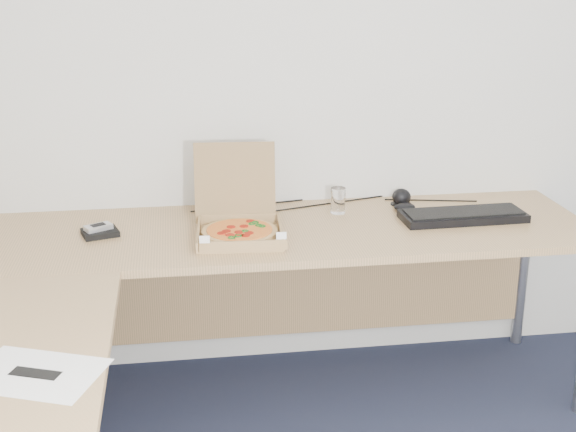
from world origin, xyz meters
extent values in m
cube|color=tan|center=(-0.50, 1.40, 0.71)|extent=(2.50, 0.70, 0.03)
cylinder|color=gray|center=(0.70, 1.70, 0.35)|extent=(0.05, 0.05, 0.70)
cube|color=#A37F4F|center=(-0.63, 1.31, 0.73)|extent=(0.31, 0.31, 0.01)
cube|color=#A37F4F|center=(-0.63, 1.49, 0.90)|extent=(0.31, 0.06, 0.31)
cylinder|color=tan|center=(-0.63, 1.31, 0.75)|extent=(0.28, 0.28, 0.02)
cylinder|color=red|center=(-0.63, 1.31, 0.76)|extent=(0.24, 0.24, 0.00)
cylinder|color=white|center=(-0.20, 1.56, 0.78)|extent=(0.06, 0.06, 0.11)
cube|color=black|center=(0.27, 1.40, 0.75)|extent=(0.50, 0.19, 0.03)
ellipsoid|color=black|center=(0.08, 1.54, 0.75)|extent=(0.10, 0.08, 0.03)
cube|color=black|center=(-1.15, 1.42, 0.74)|extent=(0.15, 0.14, 0.02)
cube|color=#B2B5BA|center=(-1.15, 1.43, 0.76)|extent=(0.11, 0.09, 0.02)
cube|color=white|center=(-1.23, 0.39, 0.73)|extent=(0.39, 0.33, 0.00)
ellipsoid|color=black|center=(0.09, 1.63, 0.77)|extent=(0.09, 0.09, 0.08)
camera|label=1|loc=(-0.85, -1.42, 1.73)|focal=48.72mm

